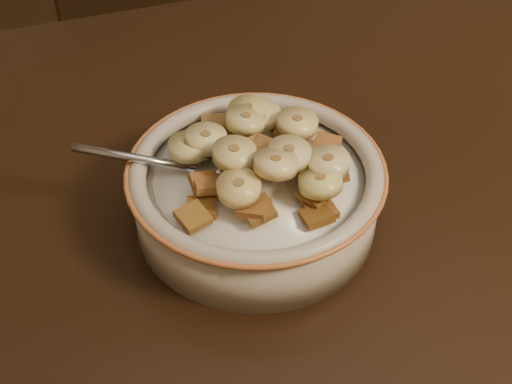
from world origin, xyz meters
name	(u,v)px	position (x,y,z in m)	size (l,w,h in m)	color
chair	(218,76)	(-0.11, 0.67, 0.49)	(0.43, 0.43, 0.98)	black
cereal_bowl	(256,199)	(-0.27, 0.10, 0.77)	(0.18, 0.18, 0.04)	#ADA593
milk	(256,178)	(-0.27, 0.10, 0.79)	(0.15, 0.15, 0.00)	white
spoon	(216,172)	(-0.30, 0.11, 0.80)	(0.03, 0.04, 0.01)	#A2ADBE
cereal_square_0	(310,167)	(-0.23, 0.08, 0.80)	(0.02, 0.02, 0.01)	brown
cereal_square_1	(334,173)	(-0.22, 0.07, 0.80)	(0.02, 0.02, 0.01)	olive
cereal_square_2	(304,154)	(-0.23, 0.10, 0.81)	(0.02, 0.02, 0.01)	brown
cereal_square_3	(272,168)	(-0.27, 0.08, 0.81)	(0.02, 0.02, 0.01)	olive
cereal_square_4	(246,118)	(-0.26, 0.16, 0.80)	(0.02, 0.02, 0.01)	brown
cereal_square_5	(314,190)	(-0.24, 0.06, 0.81)	(0.02, 0.02, 0.01)	brown
cereal_square_6	(209,139)	(-0.29, 0.14, 0.80)	(0.02, 0.02, 0.01)	brown
cereal_square_7	(315,193)	(-0.24, 0.06, 0.81)	(0.02, 0.02, 0.01)	brown
cereal_square_8	(242,163)	(-0.28, 0.09, 0.82)	(0.02, 0.02, 0.01)	brown
cereal_square_9	(317,216)	(-0.25, 0.04, 0.80)	(0.02, 0.02, 0.01)	brown
cereal_square_10	(205,184)	(-0.31, 0.09, 0.81)	(0.02, 0.02, 0.01)	brown
cereal_square_11	(292,136)	(-0.23, 0.13, 0.80)	(0.02, 0.02, 0.01)	brown
cereal_square_12	(284,128)	(-0.23, 0.14, 0.80)	(0.02, 0.02, 0.01)	brown
cereal_square_13	(217,137)	(-0.29, 0.15, 0.80)	(0.02, 0.02, 0.01)	brown
cereal_square_14	(295,128)	(-0.23, 0.13, 0.80)	(0.02, 0.02, 0.01)	brown
cereal_square_15	(227,132)	(-0.28, 0.15, 0.80)	(0.02, 0.02, 0.01)	#9C6223
cereal_square_16	(209,184)	(-0.31, 0.09, 0.81)	(0.02, 0.02, 0.01)	brown
cereal_square_17	(266,150)	(-0.26, 0.10, 0.82)	(0.02, 0.02, 0.01)	brown
cereal_square_18	(288,132)	(-0.23, 0.13, 0.81)	(0.02, 0.02, 0.01)	brown
cereal_square_19	(255,147)	(-0.27, 0.11, 0.82)	(0.02, 0.02, 0.01)	#925D2F
cereal_square_20	(254,208)	(-0.29, 0.06, 0.81)	(0.02, 0.02, 0.01)	brown
cereal_square_21	(201,208)	(-0.32, 0.08, 0.80)	(0.02, 0.02, 0.01)	brown
cereal_square_22	(220,137)	(-0.28, 0.14, 0.81)	(0.02, 0.02, 0.01)	olive
cereal_square_23	(259,210)	(-0.29, 0.05, 0.81)	(0.02, 0.02, 0.01)	brown
cereal_square_24	(232,134)	(-0.28, 0.14, 0.81)	(0.02, 0.02, 0.01)	brown
cereal_square_25	(235,162)	(-0.29, 0.10, 0.82)	(0.02, 0.02, 0.01)	#9A5A2A
cereal_square_26	(321,210)	(-0.24, 0.05, 0.80)	(0.02, 0.02, 0.01)	brown
cereal_square_27	(214,125)	(-0.28, 0.16, 0.80)	(0.02, 0.02, 0.01)	olive
cereal_square_28	(327,145)	(-0.21, 0.11, 0.80)	(0.02, 0.02, 0.01)	brown
cereal_square_29	(193,217)	(-0.33, 0.07, 0.80)	(0.02, 0.02, 0.01)	brown
banana_slice_0	(234,154)	(-0.29, 0.10, 0.82)	(0.03, 0.03, 0.01)	#CDBE89
banana_slice_1	(261,114)	(-0.25, 0.14, 0.82)	(0.03, 0.03, 0.01)	#FAE4A1
banana_slice_2	(328,163)	(-0.23, 0.07, 0.82)	(0.03, 0.03, 0.01)	#E0C489
banana_slice_3	(239,188)	(-0.30, 0.07, 0.82)	(0.03, 0.03, 0.01)	#DBB86C
banana_slice_4	(320,182)	(-0.24, 0.06, 0.81)	(0.03, 0.03, 0.01)	#D3C476
banana_slice_5	(276,164)	(-0.27, 0.07, 0.83)	(0.03, 0.03, 0.01)	beige
banana_slice_6	(189,147)	(-0.31, 0.13, 0.81)	(0.03, 0.03, 0.01)	beige
banana_slice_7	(246,120)	(-0.27, 0.14, 0.82)	(0.03, 0.03, 0.01)	#C9BE79
banana_slice_8	(248,111)	(-0.26, 0.15, 0.82)	(0.03, 0.03, 0.01)	#D9CA6B
banana_slice_9	(206,139)	(-0.30, 0.13, 0.82)	(0.03, 0.03, 0.01)	#F8EA94
banana_slice_10	(289,154)	(-0.25, 0.08, 0.82)	(0.03, 0.03, 0.01)	#F9EB99
banana_slice_11	(297,123)	(-0.23, 0.12, 0.82)	(0.03, 0.03, 0.01)	#DBBE6B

